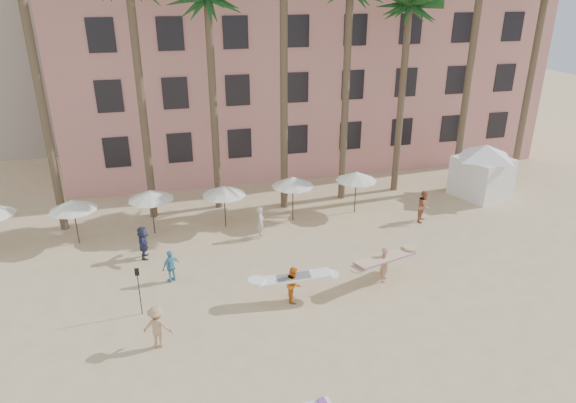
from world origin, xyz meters
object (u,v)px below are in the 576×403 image
(pink_hotel, at_px, (298,53))
(carrier_white, at_px, (294,282))
(cabana, at_px, (483,166))
(carrier_yellow, at_px, (385,262))

(pink_hotel, distance_m, carrier_white, 23.72)
(cabana, bearing_deg, carrier_yellow, -141.77)
(carrier_yellow, xyz_separation_m, carrier_white, (-4.56, -0.52, -0.10))
(cabana, xyz_separation_m, carrier_white, (-15.16, -8.87, -1.17))
(carrier_yellow, relative_size, carrier_white, 1.05)
(pink_hotel, relative_size, cabana, 6.14)
(carrier_white, bearing_deg, carrier_yellow, 6.48)
(pink_hotel, bearing_deg, carrier_yellow, -94.25)
(cabana, xyz_separation_m, carrier_yellow, (-10.60, -8.35, -1.07))
(pink_hotel, height_order, cabana, pink_hotel)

